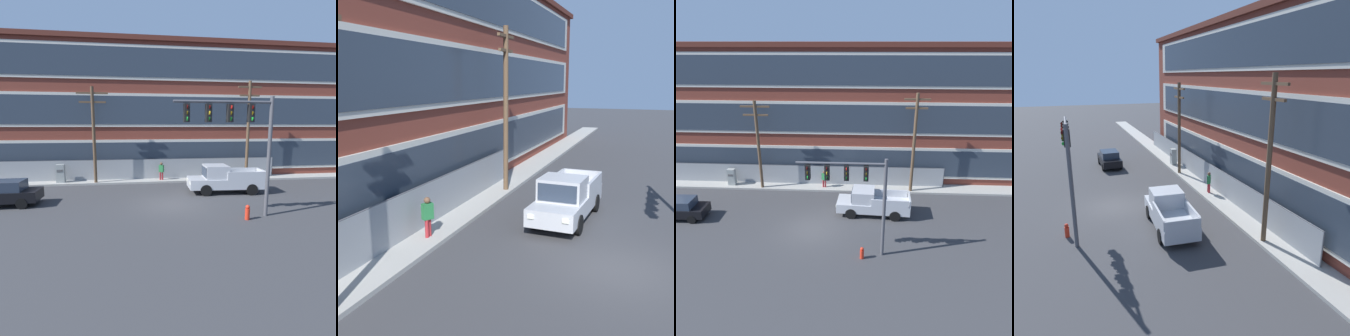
{
  "view_description": "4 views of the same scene",
  "coord_description": "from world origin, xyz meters",
  "views": [
    {
      "loc": [
        -2.27,
        -15.39,
        4.8
      ],
      "look_at": [
        0.18,
        3.23,
        1.77
      ],
      "focal_mm": 28.0,
      "sensor_mm": 36.0,
      "label": 1
    },
    {
      "loc": [
        -12.9,
        -0.98,
        5.87
      ],
      "look_at": [
        2.7,
        4.71,
        2.42
      ],
      "focal_mm": 45.0,
      "sensor_mm": 36.0,
      "label": 2
    },
    {
      "loc": [
        3.37,
        -19.66,
        12.37
      ],
      "look_at": [
        2.09,
        2.37,
        3.76
      ],
      "focal_mm": 35.0,
      "sensor_mm": 36.0,
      "label": 3
    },
    {
      "loc": [
        20.65,
        -2.64,
        8.43
      ],
      "look_at": [
        1.29,
        4.32,
        2.58
      ],
      "focal_mm": 35.0,
      "sensor_mm": 36.0,
      "label": 4
    }
  ],
  "objects": [
    {
      "name": "chain_link_fence",
      "position": [
        -3.6,
        7.53,
        0.97
      ],
      "size": [
        28.53,
        0.06,
        1.91
      ],
      "color": "gray",
      "rests_on": "ground"
    },
    {
      "name": "pickup_truck_silver",
      "position": [
        4.17,
        2.51,
        0.95
      ],
      "size": [
        5.56,
        2.25,
        2.02
      ],
      "color": "#B2B5BA",
      "rests_on": "ground"
    },
    {
      "name": "sidewalk_building_side",
      "position": [
        0.0,
        7.1,
        0.08
      ],
      "size": [
        80.0,
        1.86,
        0.16
      ],
      "primitive_type": "cube",
      "color": "#9E9B93",
      "rests_on": "ground"
    },
    {
      "name": "brick_mill_building",
      "position": [
        6.82,
        12.51,
        6.15
      ],
      "size": [
        47.56,
        9.55,
        12.28
      ],
      "color": "brown",
      "rests_on": "ground"
    },
    {
      "name": "ground_plane",
      "position": [
        0.0,
        0.0,
        0.0
      ],
      "size": [
        160.0,
        160.0,
        0.0
      ],
      "primitive_type": "plane",
      "color": "#38383A"
    },
    {
      "name": "pedestrian_near_cabinet",
      "position": [
        0.07,
        6.84,
        0.97
      ],
      "size": [
        0.47,
        0.41,
        1.69
      ],
      "color": "maroon",
      "rests_on": "ground"
    },
    {
      "name": "utility_pole_midblock",
      "position": [
        7.65,
        6.52,
        4.67
      ],
      "size": [
        2.06,
        0.26,
        8.56
      ],
      "color": "brown",
      "rests_on": "ground"
    }
  ]
}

